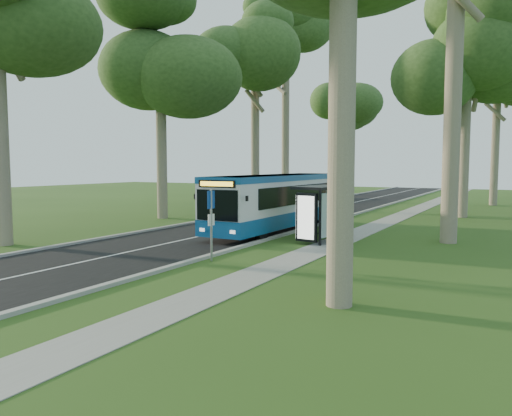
# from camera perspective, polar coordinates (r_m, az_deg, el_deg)

# --- Properties ---
(ground) EXTENTS (120.00, 120.00, 0.00)m
(ground) POSITION_cam_1_polar(r_m,az_deg,el_deg) (20.95, -2.08, -4.72)
(ground) COLOR #2D4C18
(ground) RESTS_ON ground
(road) EXTENTS (7.00, 100.00, 0.02)m
(road) POSITION_cam_1_polar(r_m,az_deg,el_deg) (31.30, 1.74, -1.47)
(road) COLOR black
(road) RESTS_ON ground
(kerb_east) EXTENTS (0.25, 100.00, 0.12)m
(kerb_east) POSITION_cam_1_polar(r_m,az_deg,el_deg) (29.89, 7.74, -1.72)
(kerb_east) COLOR #9E9B93
(kerb_east) RESTS_ON ground
(kerb_west) EXTENTS (0.25, 100.00, 0.12)m
(kerb_west) POSITION_cam_1_polar(r_m,az_deg,el_deg) (33.01, -3.69, -1.05)
(kerb_west) COLOR #9E9B93
(kerb_west) RESTS_ON ground
(centre_line) EXTENTS (0.12, 100.00, 0.00)m
(centre_line) POSITION_cam_1_polar(r_m,az_deg,el_deg) (31.30, 1.74, -1.44)
(centre_line) COLOR white
(centre_line) RESTS_ON road
(footpath) EXTENTS (1.50, 100.00, 0.02)m
(footpath) POSITION_cam_1_polar(r_m,az_deg,el_deg) (28.98, 13.29, -2.12)
(footpath) COLOR gray
(footpath) RESTS_ON ground
(bus) EXTENTS (2.44, 11.27, 2.98)m
(bus) POSITION_cam_1_polar(r_m,az_deg,el_deg) (26.50, 2.20, 0.69)
(bus) COLOR silver
(bus) RESTS_ON ground
(bus_stop_sign) EXTENTS (0.10, 0.37, 2.63)m
(bus_stop_sign) POSITION_cam_1_polar(r_m,az_deg,el_deg) (18.20, -5.15, -1.02)
(bus_stop_sign) COLOR gray
(bus_stop_sign) RESTS_ON ground
(bus_shelter) EXTENTS (2.04, 3.18, 2.55)m
(bus_shelter) POSITION_cam_1_polar(r_m,az_deg,el_deg) (22.64, 7.56, 0.56)
(bus_shelter) COLOR black
(bus_shelter) RESTS_ON ground
(litter_bin) EXTENTS (0.50, 0.50, 0.88)m
(litter_bin) POSITION_cam_1_polar(r_m,az_deg,el_deg) (28.08, 8.81, -1.37)
(litter_bin) COLOR black
(litter_bin) RESTS_ON ground
(car_white) EXTENTS (2.06, 4.16, 1.36)m
(car_white) POSITION_cam_1_polar(r_m,az_deg,el_deg) (47.72, 5.27, 1.55)
(car_white) COLOR silver
(car_white) RESTS_ON ground
(car_silver) EXTENTS (2.15, 4.49, 1.42)m
(car_silver) POSITION_cam_1_polar(r_m,az_deg,el_deg) (52.17, 7.07, 1.86)
(car_silver) COLOR #B4B6BC
(car_silver) RESTS_ON ground
(tree_west_b) EXTENTS (5.20, 5.20, 15.28)m
(tree_west_b) POSITION_cam_1_polar(r_m,az_deg,el_deg) (34.15, -10.93, 18.08)
(tree_west_b) COLOR #7A6B56
(tree_west_b) RESTS_ON ground
(tree_west_c) EXTENTS (5.20, 5.20, 14.95)m
(tree_west_c) POSITION_cam_1_polar(r_m,az_deg,el_deg) (41.44, -0.09, 15.49)
(tree_west_c) COLOR #7A6B56
(tree_west_c) RESTS_ON ground
(tree_west_d) EXTENTS (5.20, 5.20, 19.08)m
(tree_west_d) POSITION_cam_1_polar(r_m,az_deg,el_deg) (51.66, 3.43, 16.78)
(tree_west_d) COLOR #7A6B56
(tree_west_d) RESTS_ON ground
(tree_west_e) EXTENTS (5.20, 5.20, 13.60)m
(tree_west_e) POSITION_cam_1_polar(r_m,az_deg,el_deg) (59.28, 9.84, 11.27)
(tree_west_e) COLOR #7A6B56
(tree_west_e) RESTS_ON ground
(tree_east_c) EXTENTS (5.20, 5.20, 13.91)m
(tree_east_c) POSITION_cam_1_polar(r_m,az_deg,el_deg) (36.59, 23.05, 15.29)
(tree_east_c) COLOR #7A6B56
(tree_east_c) RESTS_ON ground
(tree_east_d) EXTENTS (5.20, 5.20, 13.92)m
(tree_east_d) POSITION_cam_1_polar(r_m,az_deg,el_deg) (48.31, 25.92, 12.59)
(tree_east_d) COLOR #7A6B56
(tree_east_d) RESTS_ON ground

